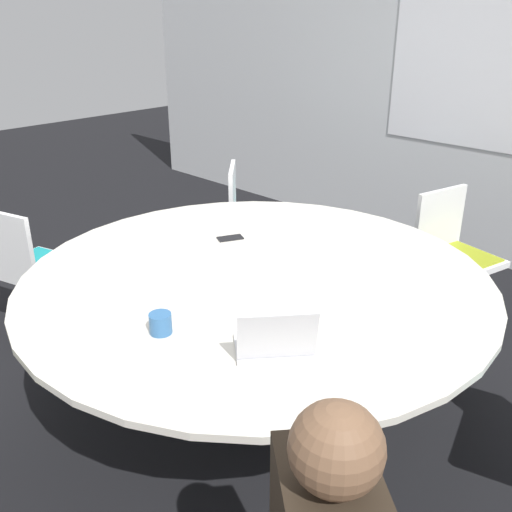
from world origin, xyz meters
TOP-DOWN VIEW (x-y plane):
  - ground_plane at (0.00, 0.00)m, footprint 16.00×16.00m
  - wall_back at (0.00, 2.61)m, footprint 8.00×0.07m
  - conference_table at (0.00, 0.00)m, footprint 2.25×2.25m
  - chair_2 at (0.29, 1.50)m, footprint 0.51×0.53m
  - chair_3 at (-1.10, 1.07)m, footprint 0.61×0.61m
  - chair_4 at (-1.45, -0.48)m, footprint 0.54×0.52m
  - laptop at (0.53, -0.44)m, footprint 0.36×0.37m
  - coffee_cup at (0.09, -0.64)m, footprint 0.09×0.09m
  - cell_phone at (-0.43, 0.23)m, footprint 0.12×0.16m

SIDE VIEW (x-z plane):
  - ground_plane at x=0.00m, z-range 0.00..0.00m
  - chair_2 at x=0.29m, z-range 0.08..0.94m
  - chair_3 at x=-1.10m, z-range 0.08..0.94m
  - chair_4 at x=-1.45m, z-range 0.08..0.94m
  - conference_table at x=0.00m, z-range 0.30..1.03m
  - cell_phone at x=-0.43m, z-range 0.74..0.74m
  - coffee_cup at x=0.09m, z-range 0.74..0.82m
  - laptop at x=0.53m, z-range 0.68..0.90m
  - wall_back at x=0.00m, z-range 0.00..2.70m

